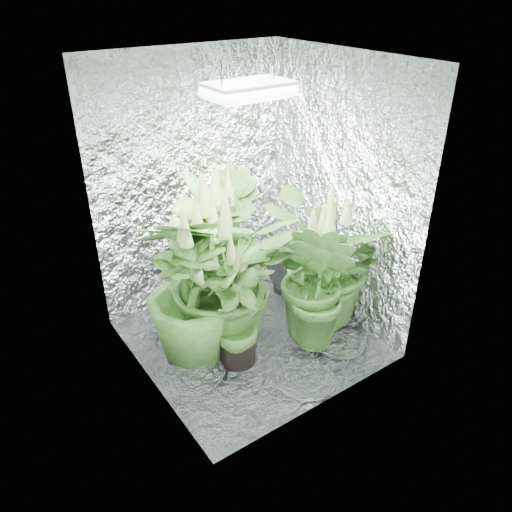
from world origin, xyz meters
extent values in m
plane|color=silver|center=(0.00, 0.00, 0.00)|extent=(1.60, 1.60, 0.00)
cube|color=silver|center=(0.00, 0.80, 1.00)|extent=(1.60, 0.02, 2.00)
cube|color=silver|center=(0.00, -0.80, 1.00)|extent=(1.60, 0.02, 2.00)
cube|color=silver|center=(-0.80, 0.00, 1.00)|extent=(0.02, 1.60, 2.00)
cube|color=silver|center=(0.80, 0.00, 1.00)|extent=(0.02, 1.60, 2.00)
cube|color=silver|center=(0.00, 0.00, 2.00)|extent=(1.60, 1.60, 0.01)
cube|color=gray|center=(0.00, 0.00, 1.83)|extent=(0.50, 0.30, 0.08)
cube|color=white|center=(0.00, 0.00, 1.79)|extent=(0.46, 0.26, 0.01)
cylinder|color=black|center=(-0.18, 0.00, 1.94)|extent=(0.01, 0.01, 0.13)
cylinder|color=black|center=(0.18, 0.00, 1.94)|extent=(0.01, 0.01, 0.13)
cylinder|color=black|center=(-0.15, 0.09, 0.13)|extent=(0.28, 0.28, 0.25)
cylinder|color=#462718|center=(-0.15, 0.09, 0.24)|extent=(0.26, 0.26, 0.03)
imported|color=#254815|center=(-0.15, 0.09, 0.58)|extent=(1.24, 1.24, 1.10)
cone|color=olive|center=(-0.15, 0.09, 1.07)|extent=(0.09, 0.09, 0.25)
cylinder|color=black|center=(-0.11, 0.35, 0.14)|extent=(0.31, 0.31, 0.27)
cylinder|color=#462718|center=(-0.11, 0.35, 0.26)|extent=(0.28, 0.28, 0.03)
imported|color=#254815|center=(-0.11, 0.35, 0.63)|extent=(0.84, 0.84, 1.20)
cone|color=olive|center=(-0.11, 0.35, 1.16)|extent=(0.10, 0.10, 0.27)
cylinder|color=black|center=(0.19, 0.60, 0.14)|extent=(0.31, 0.31, 0.28)
cylinder|color=#462718|center=(0.19, 0.60, 0.26)|extent=(0.28, 0.28, 0.03)
imported|color=#254815|center=(0.19, 0.60, 0.57)|extent=(0.66, 0.66, 1.08)
cone|color=olive|center=(0.19, 0.60, 1.04)|extent=(0.10, 0.10, 0.28)
cylinder|color=black|center=(-0.43, 0.09, 0.13)|extent=(0.28, 0.28, 0.25)
cylinder|color=#462718|center=(-0.43, 0.09, 0.24)|extent=(0.26, 0.26, 0.03)
imported|color=#254815|center=(-0.43, 0.09, 0.59)|extent=(0.85, 0.85, 1.12)
cone|color=olive|center=(-0.43, 0.09, 1.09)|extent=(0.09, 0.09, 0.25)
cylinder|color=black|center=(0.59, -0.16, 0.13)|extent=(0.29, 0.29, 0.26)
cylinder|color=#462718|center=(0.59, -0.16, 0.25)|extent=(0.27, 0.27, 0.03)
imported|color=#254815|center=(0.59, -0.16, 0.55)|extent=(1.21, 1.21, 1.03)
cone|color=olive|center=(0.59, -0.16, 1.00)|extent=(0.09, 0.09, 0.26)
cylinder|color=black|center=(-0.21, -0.14, 0.11)|extent=(0.26, 0.26, 0.23)
cylinder|color=#462718|center=(-0.21, -0.14, 0.21)|extent=(0.24, 0.24, 0.03)
imported|color=#254815|center=(-0.21, -0.14, 0.48)|extent=(0.67, 0.67, 0.91)
cone|color=olive|center=(-0.21, -0.14, 0.88)|extent=(0.08, 0.08, 0.23)
cylinder|color=black|center=(0.38, -0.29, 0.11)|extent=(0.26, 0.26, 0.23)
cylinder|color=#462718|center=(0.38, -0.29, 0.21)|extent=(0.24, 0.24, 0.03)
imported|color=#254815|center=(0.38, -0.29, 0.53)|extent=(0.61, 0.61, 1.01)
cone|color=olive|center=(0.38, -0.29, 0.98)|extent=(0.08, 0.08, 0.23)
cylinder|color=black|center=(0.61, 0.39, 0.05)|extent=(0.16, 0.16, 0.09)
cylinder|color=black|center=(0.61, 0.39, 0.23)|extent=(0.13, 0.13, 0.11)
cylinder|color=#4C4C51|center=(0.54, 0.40, 0.23)|extent=(0.08, 0.34, 0.34)
torus|color=#4C4C51|center=(0.54, 0.40, 0.23)|extent=(0.08, 0.36, 0.36)
cube|color=white|center=(0.43, -0.31, 0.30)|extent=(0.05, 0.04, 0.07)
camera|label=1|loc=(-1.67, -2.47, 2.40)|focal=35.00mm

